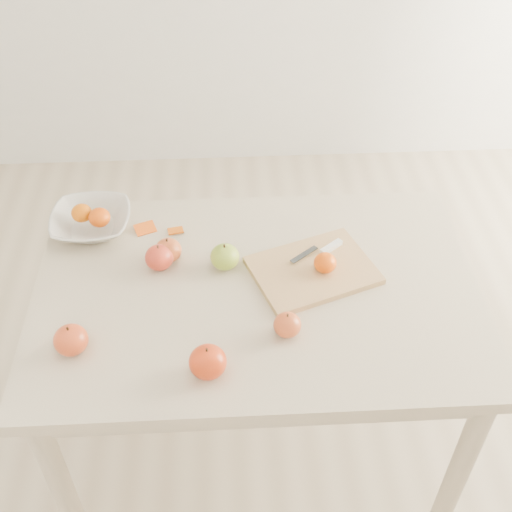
{
  "coord_description": "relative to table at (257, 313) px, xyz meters",
  "views": [
    {
      "loc": [
        -0.07,
        -1.21,
        1.98
      ],
      "look_at": [
        0.0,
        0.05,
        0.82
      ],
      "focal_mm": 45.0,
      "sensor_mm": 36.0,
      "label": 1
    }
  ],
  "objects": [
    {
      "name": "fruit_bowl",
      "position": [
        -0.47,
        0.27,
        0.13
      ],
      "size": [
        0.23,
        0.23,
        0.06
      ],
      "primitive_type": "imported",
      "color": "silver",
      "rests_on": "table"
    },
    {
      "name": "apple_red_b",
      "position": [
        -0.26,
        0.1,
        0.13
      ],
      "size": [
        0.08,
        0.08,
        0.07
      ],
      "primitive_type": "ellipsoid",
      "color": "maroon",
      "rests_on": "table"
    },
    {
      "name": "table",
      "position": [
        0.0,
        0.0,
        0.0
      ],
      "size": [
        1.2,
        0.8,
        0.75
      ],
      "color": "beige",
      "rests_on": "ground"
    },
    {
      "name": "apple_green",
      "position": [
        -0.08,
        0.09,
        0.14
      ],
      "size": [
        0.08,
        0.08,
        0.07
      ],
      "primitive_type": "ellipsoid",
      "color": "#5F8D14",
      "rests_on": "table"
    },
    {
      "name": "apple_red_c",
      "position": [
        -0.13,
        -0.28,
        0.14
      ],
      "size": [
        0.09,
        0.09,
        0.08
      ],
      "primitive_type": "ellipsoid",
      "color": "#9F1008",
      "rests_on": "table"
    },
    {
      "name": "paring_knife",
      "position": [
        0.2,
        0.12,
        0.12
      ],
      "size": [
        0.16,
        0.09,
        0.01
      ],
      "color": "white",
      "rests_on": "cutting_board"
    },
    {
      "name": "orange_peel_a",
      "position": [
        -0.32,
        0.26,
        0.1
      ],
      "size": [
        0.07,
        0.06,
        0.01
      ],
      "primitive_type": "cube",
      "rotation": [
        0.21,
        0.0,
        0.38
      ],
      "color": "#E0550F",
      "rests_on": "table"
    },
    {
      "name": "orange_peel_b",
      "position": [
        -0.23,
        0.25,
        0.1
      ],
      "size": [
        0.05,
        0.04,
        0.01
      ],
      "primitive_type": "cube",
      "rotation": [
        -0.14,
        0.0,
        0.19
      ],
      "color": "#CB580E",
      "rests_on": "table"
    },
    {
      "name": "bowl_tangerine_near",
      "position": [
        -0.5,
        0.28,
        0.15
      ],
      "size": [
        0.06,
        0.06,
        0.05
      ],
      "primitive_type": "ellipsoid",
      "color": "#D65D07",
      "rests_on": "fruit_bowl"
    },
    {
      "name": "board_tangerine",
      "position": [
        0.19,
        0.04,
        0.14
      ],
      "size": [
        0.06,
        0.06,
        0.05
      ],
      "primitive_type": "ellipsoid",
      "color": "#DF6307",
      "rests_on": "cutting_board"
    },
    {
      "name": "apple_red_e",
      "position": [
        0.07,
        -0.16,
        0.13
      ],
      "size": [
        0.07,
        0.07,
        0.06
      ],
      "primitive_type": "ellipsoid",
      "color": "maroon",
      "rests_on": "table"
    },
    {
      "name": "apple_red_a",
      "position": [
        -0.24,
        0.13,
        0.13
      ],
      "size": [
        0.08,
        0.08,
        0.07
      ],
      "primitive_type": "ellipsoid",
      "color": "maroon",
      "rests_on": "table"
    },
    {
      "name": "ground",
      "position": [
        0.0,
        0.0,
        -0.65
      ],
      "size": [
        3.5,
        3.5,
        0.0
      ],
      "primitive_type": "plane",
      "color": "#C6B293",
      "rests_on": "ground"
    },
    {
      "name": "apple_red_d",
      "position": [
        -0.46,
        -0.19,
        0.14
      ],
      "size": [
        0.08,
        0.08,
        0.08
      ],
      "primitive_type": "ellipsoid",
      "color": "#A12B1D",
      "rests_on": "table"
    },
    {
      "name": "cutting_board",
      "position": [
        0.16,
        0.05,
        0.11
      ],
      "size": [
        0.38,
        0.33,
        0.02
      ],
      "primitive_type": "cube",
      "rotation": [
        0.0,
        0.0,
        0.35
      ],
      "color": "tan",
      "rests_on": "table"
    },
    {
      "name": "bowl_tangerine_far",
      "position": [
        -0.44,
        0.25,
        0.16
      ],
      "size": [
        0.06,
        0.06,
        0.06
      ],
      "primitive_type": "ellipsoid",
      "color": "#DE5E07",
      "rests_on": "fruit_bowl"
    }
  ]
}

